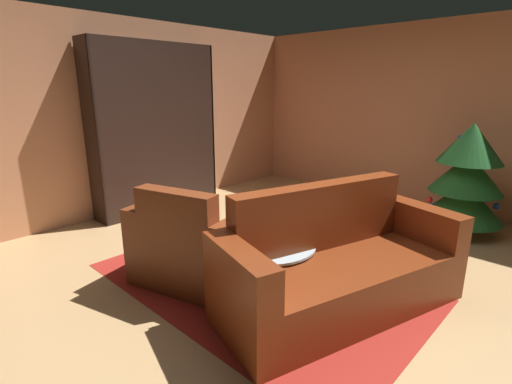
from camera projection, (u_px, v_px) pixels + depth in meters
ground_plane at (283, 271)px, 3.62m from camera, size 7.20×7.20×0.00m
wall_back at (421, 117)px, 5.40m from camera, size 5.59×0.06×2.55m
wall_left at (126, 118)px, 5.11m from camera, size 0.06×6.12×2.55m
area_rug at (257, 281)px, 3.42m from camera, size 2.83×1.80×0.01m
bookshelf_unit at (164, 133)px, 5.28m from camera, size 0.36×1.79×2.25m
armchair_red at (197, 248)px, 3.34m from camera, size 1.23×0.99×0.91m
couch_red at (338, 269)px, 2.97m from camera, size 1.31×2.10×0.95m
coffee_table at (268, 247)px, 3.15m from camera, size 0.79×0.79×0.45m
book_stack_on_table at (265, 237)px, 3.09m from camera, size 0.23×0.19×0.12m
bottle_on_table at (287, 239)px, 2.95m from camera, size 0.07×0.07×0.25m
decorated_tree at (466, 177)px, 4.43m from camera, size 0.90×0.90×1.30m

